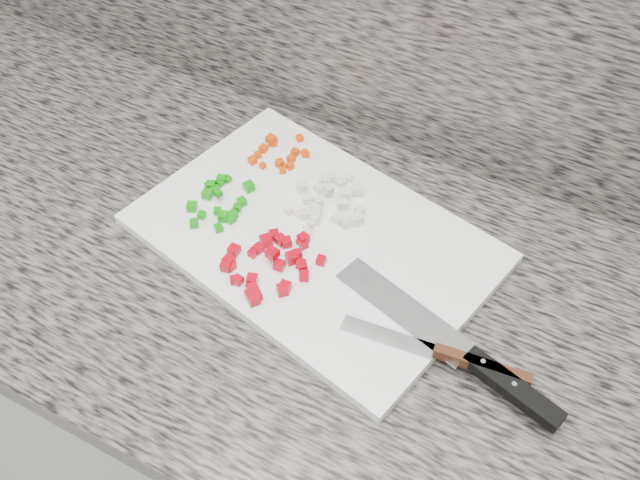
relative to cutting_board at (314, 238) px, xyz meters
The scene contains 10 objects.
cabinet 0.49m from the cutting_board, 25.10° to the right, with size 3.92×0.62×0.86m, color silver.
countertop 0.13m from the cutting_board, 25.10° to the right, with size 3.96×0.64×0.04m, color #615C55.
cutting_board is the anchor object (origin of this frame).
carrot_pile 0.17m from the cutting_board, 136.94° to the left, with size 0.08×0.09×0.02m.
onion_pile 0.06m from the cutting_board, 92.73° to the left, with size 0.12×0.11×0.02m.
green_pepper_pile 0.15m from the cutting_board, behind, with size 0.08×0.11×0.02m.
red_pepper_pile 0.08m from the cutting_board, 107.46° to the right, with size 0.13×0.14×0.02m.
garlic_pile 0.03m from the cutting_board, behind, with size 0.06×0.06×0.01m.
chef_knife 0.28m from the cutting_board, 18.93° to the right, with size 0.32×0.13×0.02m.
paring_knife 0.27m from the cutting_board, 21.63° to the right, with size 0.24×0.04×0.02m.
Camera 1 is at (0.20, 0.92, 1.66)m, focal length 40.00 mm.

